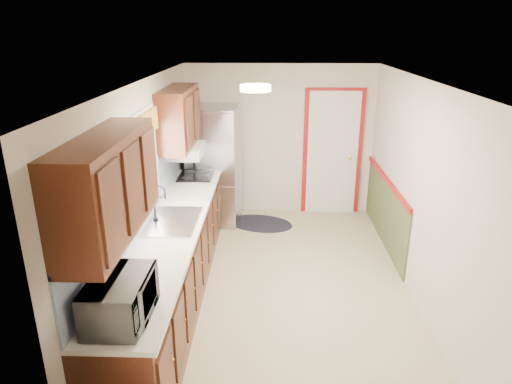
{
  "coord_description": "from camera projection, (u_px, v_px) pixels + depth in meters",
  "views": [
    {
      "loc": [
        -0.15,
        -4.68,
        2.91
      ],
      "look_at": [
        -0.31,
        0.19,
        1.15
      ],
      "focal_mm": 32.0,
      "sensor_mm": 36.0,
      "label": 1
    }
  ],
  "objects": [
    {
      "name": "room_shell",
      "position": [
        284.0,
        194.0,
        4.98
      ],
      "size": [
        3.2,
        5.2,
        2.52
      ],
      "color": "tan",
      "rests_on": "ground"
    },
    {
      "name": "kitchen_run",
      "position": [
        168.0,
        236.0,
        4.88
      ],
      "size": [
        0.63,
        4.0,
        2.2
      ],
      "color": "#3E1A0E",
      "rests_on": "ground"
    },
    {
      "name": "back_wall_trim",
      "position": [
        343.0,
        165.0,
        7.13
      ],
      "size": [
        1.12,
        2.3,
        2.08
      ],
      "color": "maroon",
      "rests_on": "ground"
    },
    {
      "name": "ceiling_fixture",
      "position": [
        256.0,
        88.0,
        4.41
      ],
      "size": [
        0.3,
        0.3,
        0.06
      ],
      "primitive_type": "cylinder",
      "color": "#FFD88C",
      "rests_on": "room_shell"
    },
    {
      "name": "microwave",
      "position": [
        120.0,
        295.0,
        3.2
      ],
      "size": [
        0.34,
        0.6,
        0.4
      ],
      "primitive_type": "imported",
      "rotation": [
        0.0,
        0.0,
        1.56
      ],
      "color": "white",
      "rests_on": "kitchen_run"
    },
    {
      "name": "refrigerator",
      "position": [
        214.0,
        165.0,
        7.04
      ],
      "size": [
        0.83,
        0.8,
        1.82
      ],
      "rotation": [
        0.0,
        0.0,
        -0.1
      ],
      "color": "#B7B7BC",
      "rests_on": "ground"
    },
    {
      "name": "rug",
      "position": [
        260.0,
        223.0,
        7.18
      ],
      "size": [
        1.16,
        0.91,
        0.01
      ],
      "primitive_type": "ellipsoid",
      "rotation": [
        0.0,
        0.0,
        -0.28
      ],
      "color": "black",
      "rests_on": "ground"
    },
    {
      "name": "cooktop",
      "position": [
        196.0,
        175.0,
        6.42
      ],
      "size": [
        0.47,
        0.57,
        0.02
      ],
      "primitive_type": "cube",
      "color": "black",
      "rests_on": "kitchen_run"
    }
  ]
}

